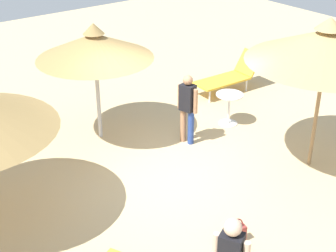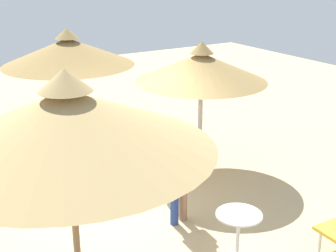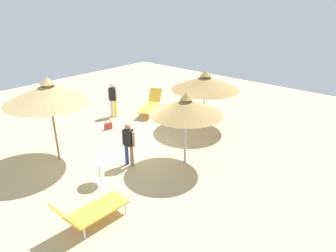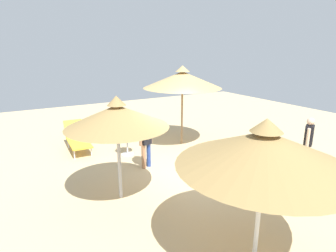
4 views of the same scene
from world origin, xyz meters
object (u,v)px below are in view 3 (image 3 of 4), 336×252
parasol_umbrella_near_left (186,107)px  lounge_chair_center (89,211)px  person_standing_back (113,98)px  side_table_round (99,168)px  lounge_chair_far_left (151,104)px  parasol_umbrella_front (49,93)px  handbag (108,126)px  person_standing_near_right (129,142)px  parasol_umbrella_far_right (205,82)px

parasol_umbrella_near_left → lounge_chair_center: size_ratio=1.36×
person_standing_back → side_table_round: bearing=136.3°
lounge_chair_far_left → parasol_umbrella_front: bearing=99.1°
handbag → person_standing_near_right: bearing=154.2°
parasol_umbrella_far_right → handbag: 4.55m
parasol_umbrella_far_right → lounge_chair_far_left: size_ratio=1.30×
lounge_chair_center → person_standing_back: (5.45, -5.23, 0.50)m
parasol_umbrella_near_left → lounge_chair_far_left: bearing=-32.9°
parasol_umbrella_front → lounge_chair_center: 4.33m
parasol_umbrella_far_right → person_standing_near_right: bearing=90.4°
parasol_umbrella_far_right → person_standing_near_right: parasol_umbrella_far_right is taller
parasol_umbrella_front → parasol_umbrella_near_left: bearing=-142.2°
parasol_umbrella_front → handbag: bearing=-74.2°
side_table_round → parasol_umbrella_front: bearing=1.7°
parasol_umbrella_near_left → person_standing_back: bearing=-13.3°
parasol_umbrella_far_right → lounge_chair_center: bearing=102.1°
handbag → lounge_chair_far_left: bearing=-87.9°
lounge_chair_center → lounge_chair_far_left: (4.52, -6.81, -0.00)m
side_table_round → parasol_umbrella_near_left: bearing=-115.1°
lounge_chair_center → lounge_chair_far_left: size_ratio=0.84×
lounge_chair_center → person_standing_near_right: size_ratio=1.22×
parasol_umbrella_front → parasol_umbrella_near_left: parasol_umbrella_front is taller
person_standing_back → lounge_chair_center: bearing=136.2°
lounge_chair_center → lounge_chair_far_left: 8.17m
lounge_chair_far_left → handbag: lounge_chair_far_left is taller
parasol_umbrella_front → lounge_chair_far_left: parasol_umbrella_front is taller
parasol_umbrella_front → parasol_umbrella_near_left: size_ratio=1.17×
parasol_umbrella_far_right → person_standing_back: 4.47m
parasol_umbrella_far_right → handbag: parasol_umbrella_far_right is taller
parasol_umbrella_front → parasol_umbrella_far_right: size_ratio=1.02×
parasol_umbrella_far_right → person_standing_near_right: size_ratio=1.89×
parasol_umbrella_near_left → person_standing_near_right: size_ratio=1.66×
parasol_umbrella_far_right → handbag: (2.91, 2.97, -1.84)m
side_table_round → parasol_umbrella_far_right: bearing=-88.7°
lounge_chair_center → lounge_chair_far_left: lounge_chair_far_left is taller
parasol_umbrella_front → handbag: parasol_umbrella_front is taller
handbag → parasol_umbrella_near_left: bearing=178.8°
parasol_umbrella_front → side_table_round: bearing=-178.3°
lounge_chair_far_left → person_standing_near_right: size_ratio=1.46×
parasol_umbrella_front → person_standing_near_right: 3.00m
lounge_chair_center → side_table_round: lounge_chair_center is taller
person_standing_near_right → handbag: 3.35m
parasol_umbrella_near_left → lounge_chair_far_left: size_ratio=1.14×
parasol_umbrella_front → side_table_round: (-2.25, -0.07, -1.94)m
handbag → side_table_round: bearing=138.1°
parasol_umbrella_near_left → lounge_chair_far_left: parasol_umbrella_near_left is taller
parasol_umbrella_near_left → person_standing_back: size_ratio=1.54×
parasol_umbrella_near_left → person_standing_near_right: (1.33, 1.34, -1.19)m
side_table_round → lounge_chair_center: bearing=135.9°
parasol_umbrella_front → person_standing_back: parasol_umbrella_front is taller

